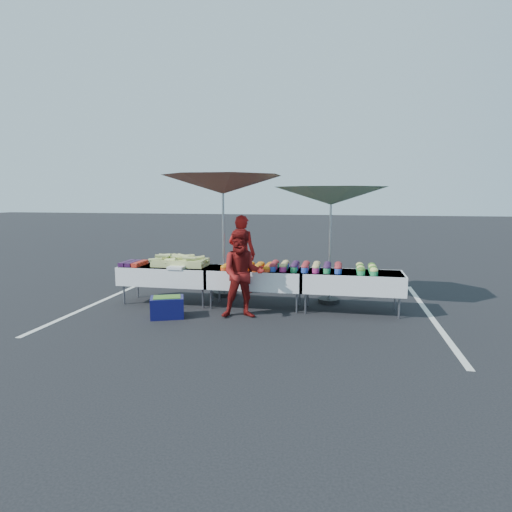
% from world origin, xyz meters
% --- Properties ---
extents(ground, '(80.00, 80.00, 0.00)m').
position_xyz_m(ground, '(0.00, 0.00, 0.00)').
color(ground, black).
extents(stripe_left, '(0.10, 5.00, 0.00)m').
position_xyz_m(stripe_left, '(-3.20, 0.00, 0.00)').
color(stripe_left, silver).
rests_on(stripe_left, ground).
extents(stripe_right, '(0.10, 5.00, 0.00)m').
position_xyz_m(stripe_right, '(3.20, 0.00, 0.00)').
color(stripe_right, silver).
rests_on(stripe_right, ground).
extents(table_left, '(1.86, 0.81, 0.75)m').
position_xyz_m(table_left, '(-1.80, 0.00, 0.58)').
color(table_left, white).
rests_on(table_left, ground).
extents(table_center, '(1.86, 0.81, 0.75)m').
position_xyz_m(table_center, '(0.00, 0.00, 0.58)').
color(table_center, white).
rests_on(table_center, ground).
extents(table_right, '(1.86, 0.81, 0.75)m').
position_xyz_m(table_right, '(1.80, 0.00, 0.58)').
color(table_right, white).
rests_on(table_right, ground).
extents(berry_punnets, '(0.40, 0.54, 0.08)m').
position_xyz_m(berry_punnets, '(-2.51, -0.06, 0.79)').
color(berry_punnets, black).
rests_on(berry_punnets, table_left).
extents(corn_pile, '(1.16, 0.57, 0.26)m').
position_xyz_m(corn_pile, '(-1.55, 0.04, 0.84)').
color(corn_pile, tan).
rests_on(corn_pile, table_left).
extents(plastic_bags, '(0.30, 0.25, 0.05)m').
position_xyz_m(plastic_bags, '(-1.50, -0.30, 0.78)').
color(plastic_bags, white).
rests_on(plastic_bags, table_left).
extents(carrot_bowls, '(0.95, 0.69, 0.11)m').
position_xyz_m(carrot_bowls, '(-0.15, -0.01, 0.80)').
color(carrot_bowls, '#DA4418').
rests_on(carrot_bowls, table_center).
extents(potato_cups, '(1.34, 0.58, 0.16)m').
position_xyz_m(potato_cups, '(0.95, 0.00, 0.83)').
color(potato_cups, '#2749B9').
rests_on(potato_cups, table_right).
extents(bean_baskets, '(0.36, 0.68, 0.15)m').
position_xyz_m(bean_baskets, '(2.06, -0.01, 0.82)').
color(bean_baskets, '#259450').
rests_on(bean_baskets, table_right).
extents(vendor, '(0.70, 0.53, 1.73)m').
position_xyz_m(vendor, '(-0.56, 1.21, 0.86)').
color(vendor, '#A91413').
rests_on(vendor, ground).
extents(customer, '(0.89, 0.76, 1.58)m').
position_xyz_m(customer, '(-0.09, -0.75, 0.79)').
color(customer, maroon).
rests_on(customer, ground).
extents(umbrella_left, '(3.33, 3.33, 2.59)m').
position_xyz_m(umbrella_left, '(-0.86, 0.80, 2.35)').
color(umbrella_left, black).
rests_on(umbrella_left, ground).
extents(umbrella_right, '(2.95, 2.95, 2.34)m').
position_xyz_m(umbrella_right, '(1.38, 0.63, 2.12)').
color(umbrella_right, black).
rests_on(umbrella_right, ground).
extents(storage_bin, '(0.69, 0.60, 0.38)m').
position_xyz_m(storage_bin, '(-1.41, -1.01, 0.19)').
color(storage_bin, '#0E0F47').
rests_on(storage_bin, ground).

